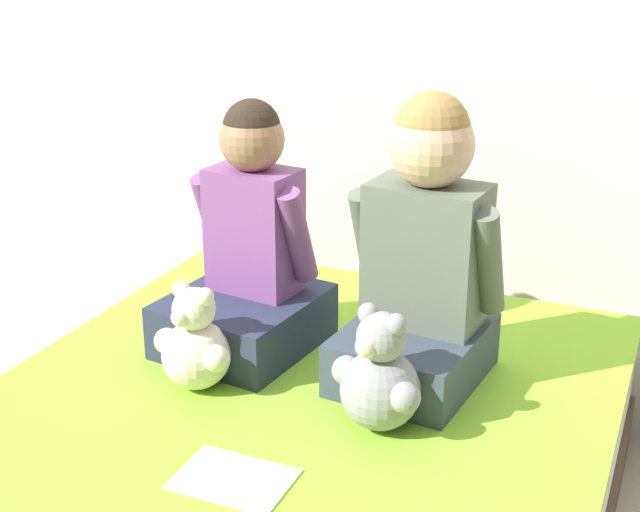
% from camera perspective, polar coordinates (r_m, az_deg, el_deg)
% --- Properties ---
extents(child_on_left, '(0.36, 0.39, 0.59)m').
position_cam_1_polar(child_on_left, '(2.10, -4.58, -0.06)').
color(child_on_left, '#282D47').
rests_on(child_on_left, bed).
extents(child_on_right, '(0.35, 0.37, 0.64)m').
position_cam_1_polar(child_on_right, '(1.93, 6.62, -0.02)').
color(child_on_right, '#384251').
rests_on(child_on_right, bed).
extents(teddy_bear_held_by_left_child, '(0.20, 0.15, 0.24)m').
position_cam_1_polar(teddy_bear_held_by_left_child, '(1.95, -7.99, -5.64)').
color(teddy_bear_held_by_left_child, silver).
rests_on(teddy_bear_held_by_left_child, bed).
extents(teddy_bear_held_by_right_child, '(0.21, 0.16, 0.26)m').
position_cam_1_polar(teddy_bear_held_by_right_child, '(1.79, 3.86, -7.81)').
color(teddy_bear_held_by_right_child, '#939399').
rests_on(teddy_bear_held_by_right_child, bed).
extents(sign_card, '(0.21, 0.15, 0.00)m').
position_cam_1_polar(sign_card, '(1.69, -5.54, -14.02)').
color(sign_card, white).
rests_on(sign_card, bed).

